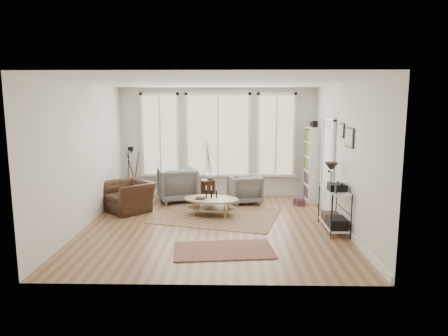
{
  "coord_description": "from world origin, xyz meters",
  "views": [
    {
      "loc": [
        0.36,
        -7.94,
        2.48
      ],
      "look_at": [
        0.2,
        0.6,
        1.1
      ],
      "focal_mm": 32.0,
      "sensor_mm": 36.0,
      "label": 1
    }
  ],
  "objects_px": {
    "coffee_table": "(211,202)",
    "armchair_right": "(245,189)",
    "low_shelf": "(334,205)",
    "side_table": "(208,172)",
    "accent_chair": "(128,196)",
    "armchair_left": "(177,184)",
    "bookcase": "(312,164)"
  },
  "relations": [
    {
      "from": "bookcase",
      "to": "coffee_table",
      "type": "relative_size",
      "value": 1.51
    },
    {
      "from": "side_table",
      "to": "low_shelf",
      "type": "bearing_deg",
      "value": -41.86
    },
    {
      "from": "armchair_left",
      "to": "side_table",
      "type": "height_order",
      "value": "side_table"
    },
    {
      "from": "low_shelf",
      "to": "armchair_right",
      "type": "xyz_separation_m",
      "value": [
        -1.68,
        2.2,
        -0.16
      ]
    },
    {
      "from": "armchair_left",
      "to": "accent_chair",
      "type": "height_order",
      "value": "armchair_left"
    },
    {
      "from": "armchair_right",
      "to": "side_table",
      "type": "height_order",
      "value": "side_table"
    },
    {
      "from": "armchair_left",
      "to": "armchair_right",
      "type": "height_order",
      "value": "armchair_left"
    },
    {
      "from": "low_shelf",
      "to": "armchair_left",
      "type": "distance_m",
      "value": 4.15
    },
    {
      "from": "bookcase",
      "to": "coffee_table",
      "type": "distance_m",
      "value": 3.01
    },
    {
      "from": "armchair_left",
      "to": "accent_chair",
      "type": "xyz_separation_m",
      "value": [
        -1.02,
        -0.98,
        -0.09
      ]
    },
    {
      "from": "accent_chair",
      "to": "side_table",
      "type": "bearing_deg",
      "value": 72.03
    },
    {
      "from": "bookcase",
      "to": "armchair_right",
      "type": "relative_size",
      "value": 2.63
    },
    {
      "from": "coffee_table",
      "to": "armchair_right",
      "type": "distance_m",
      "value": 1.42
    },
    {
      "from": "coffee_table",
      "to": "side_table",
      "type": "relative_size",
      "value": 0.87
    },
    {
      "from": "accent_chair",
      "to": "low_shelf",
      "type": "bearing_deg",
      "value": 26.93
    },
    {
      "from": "side_table",
      "to": "coffee_table",
      "type": "bearing_deg",
      "value": -83.93
    },
    {
      "from": "side_table",
      "to": "accent_chair",
      "type": "height_order",
      "value": "side_table"
    },
    {
      "from": "bookcase",
      "to": "accent_chair",
      "type": "height_order",
      "value": "bookcase"
    },
    {
      "from": "side_table",
      "to": "bookcase",
      "type": "bearing_deg",
      "value": 3.83
    },
    {
      "from": "coffee_table",
      "to": "armchair_right",
      "type": "bearing_deg",
      "value": 56.02
    },
    {
      "from": "low_shelf",
      "to": "coffee_table",
      "type": "bearing_deg",
      "value": 157.43
    },
    {
      "from": "armchair_right",
      "to": "side_table",
      "type": "relative_size",
      "value": 0.5
    },
    {
      "from": "low_shelf",
      "to": "coffee_table",
      "type": "xyz_separation_m",
      "value": [
        -2.47,
        1.03,
        -0.21
      ]
    },
    {
      "from": "armchair_left",
      "to": "side_table",
      "type": "bearing_deg",
      "value": 160.36
    },
    {
      "from": "armchair_right",
      "to": "accent_chair",
      "type": "bearing_deg",
      "value": 1.69
    },
    {
      "from": "low_shelf",
      "to": "coffee_table",
      "type": "relative_size",
      "value": 0.96
    },
    {
      "from": "coffee_table",
      "to": "armchair_left",
      "type": "distance_m",
      "value": 1.64
    },
    {
      "from": "low_shelf",
      "to": "coffee_table",
      "type": "distance_m",
      "value": 2.69
    },
    {
      "from": "low_shelf",
      "to": "side_table",
      "type": "bearing_deg",
      "value": 138.14
    },
    {
      "from": "low_shelf",
      "to": "accent_chair",
      "type": "xyz_separation_m",
      "value": [
        -4.43,
        1.39,
        -0.17
      ]
    },
    {
      "from": "low_shelf",
      "to": "coffee_table",
      "type": "height_order",
      "value": "low_shelf"
    },
    {
      "from": "armchair_left",
      "to": "accent_chair",
      "type": "relative_size",
      "value": 0.9
    }
  ]
}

